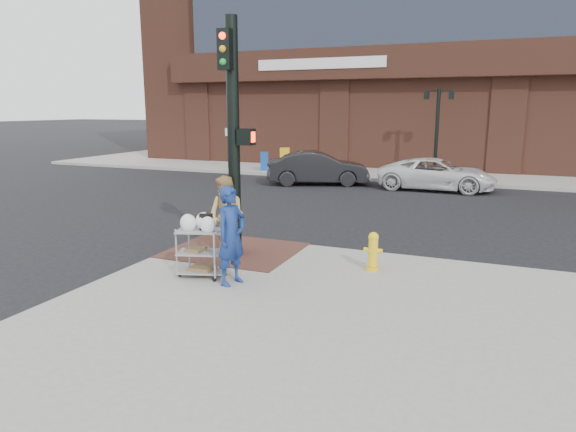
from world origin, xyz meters
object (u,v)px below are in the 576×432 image
at_px(lamp_post, 437,123).
at_px(utility_cart, 201,248).
at_px(woman_blue, 231,236).
at_px(fire_hydrant, 373,251).
at_px(traffic_signal_pole, 234,130).
at_px(sedan_dark, 318,168).
at_px(minivan_white, 437,174).
at_px(pedestrian_tan, 227,217).

bearing_deg(lamp_post, utility_cart, -97.76).
bearing_deg(woman_blue, fire_hydrant, -36.54).
bearing_deg(woman_blue, traffic_signal_pole, 40.89).
xyz_separation_m(traffic_signal_pole, utility_cart, (0.17, -1.71, -2.13)).
bearing_deg(fire_hydrant, lamp_post, 92.32).
bearing_deg(sedan_dark, lamp_post, -70.41).
xyz_separation_m(lamp_post, traffic_signal_pole, (-2.48, -15.23, 0.21)).
bearing_deg(woman_blue, sedan_dark, 27.47).
xyz_separation_m(sedan_dark, utility_cart, (2.20, -13.09, -0.02)).
bearing_deg(minivan_white, sedan_dark, 95.14).
height_order(lamp_post, traffic_signal_pole, traffic_signal_pole).
distance_m(sedan_dark, utility_cart, 13.28).
distance_m(traffic_signal_pole, pedestrian_tan, 1.84).
relative_size(utility_cart, fire_hydrant, 1.57).
xyz_separation_m(pedestrian_tan, fire_hydrant, (3.12, 0.25, -0.48)).
distance_m(pedestrian_tan, fire_hydrant, 3.17).
height_order(traffic_signal_pole, sedan_dark, traffic_signal_pole).
height_order(lamp_post, utility_cart, lamp_post).
bearing_deg(minivan_white, lamp_post, 8.36).
distance_m(minivan_white, utility_cart, 13.79).
xyz_separation_m(traffic_signal_pole, sedan_dark, (-2.03, 11.38, -2.11)).
bearing_deg(lamp_post, minivan_white, -82.08).
bearing_deg(traffic_signal_pole, utility_cart, -84.34).
bearing_deg(fire_hydrant, minivan_white, 90.69).
bearing_deg(sedan_dark, fire_hydrant, -176.83).
height_order(pedestrian_tan, utility_cart, pedestrian_tan).
bearing_deg(minivan_white, traffic_signal_pole, 166.37).
bearing_deg(utility_cart, fire_hydrant, 28.56).
bearing_deg(fire_hydrant, pedestrian_tan, -175.42).
bearing_deg(woman_blue, minivan_white, 6.44).
distance_m(traffic_signal_pole, fire_hydrant, 3.85).
distance_m(woman_blue, sedan_dark, 13.57).
bearing_deg(sedan_dark, utility_cart, 168.67).
relative_size(lamp_post, utility_cart, 3.27).
bearing_deg(woman_blue, utility_cart, 93.37).
xyz_separation_m(lamp_post, sedan_dark, (-4.51, -3.84, -1.90)).
relative_size(woman_blue, minivan_white, 0.39).
relative_size(minivan_white, utility_cart, 3.80).
height_order(pedestrian_tan, sedan_dark, pedestrian_tan).
relative_size(pedestrian_tan, fire_hydrant, 2.25).
relative_size(sedan_dark, utility_cart, 3.57).
bearing_deg(fire_hydrant, woman_blue, -141.52).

